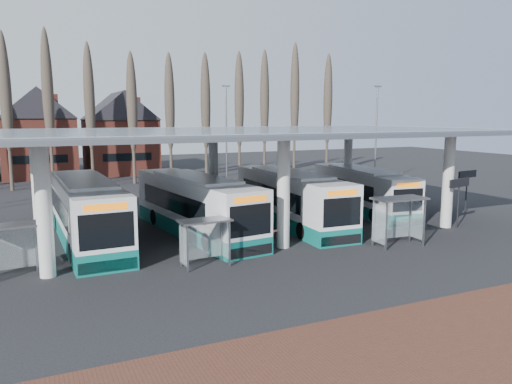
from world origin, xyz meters
name	(u,v)px	position (x,y,z in m)	size (l,w,h in m)	color
ground	(306,259)	(0.00, 0.00, 0.00)	(140.00, 140.00, 0.00)	black
station_canopy	(243,140)	(0.00, 8.00, 5.68)	(32.00, 16.00, 6.34)	silver
poplar_row	(150,101)	(0.00, 33.00, 8.78)	(45.10, 1.10, 14.50)	#473D33
lamp_post_b	(226,134)	(6.00, 26.00, 5.34)	(0.80, 0.16, 10.17)	slate
lamp_post_c	(376,134)	(20.00, 20.00, 5.34)	(0.80, 0.16, 10.17)	slate
bus_0	(86,212)	(-9.63, 8.35, 1.72)	(3.13, 13.23, 3.66)	silver
bus_1	(195,206)	(-3.32, 7.72, 1.69)	(4.32, 13.13, 3.58)	silver
bus_2	(290,199)	(3.26, 7.67, 1.67)	(3.27, 12.84, 3.54)	silver
bus_3	(361,191)	(10.33, 9.32, 1.55)	(4.02, 12.03, 3.28)	silver
shelter_0	(8,239)	(-13.50, 3.02, 1.78)	(2.75, 1.56, 2.45)	gray
shelter_1	(204,232)	(-5.05, 1.09, 1.68)	(2.53, 1.34, 2.30)	gray
shelter_2	(397,210)	(5.92, 0.18, 1.99)	(3.02, 1.61, 2.74)	gray
info_sign_0	(459,187)	(12.54, 2.07, 2.69)	(2.12, 0.59, 3.20)	black
info_sign_1	(467,177)	(17.19, 5.65, 2.64)	(2.11, 0.47, 3.15)	black
barrier	(265,235)	(-1.20, 2.28, 0.89)	(2.12, 1.08, 1.14)	black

